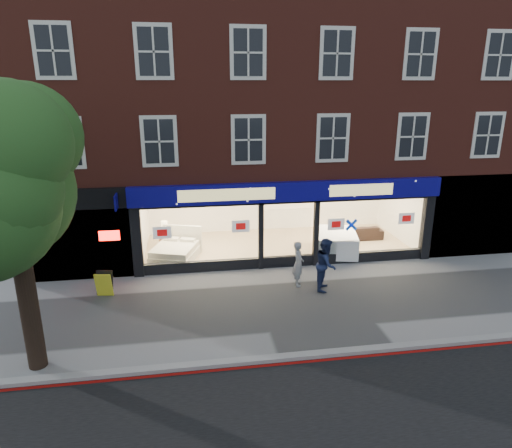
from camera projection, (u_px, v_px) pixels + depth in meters
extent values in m
plane|color=gray|center=(309.00, 303.00, 14.44)|extent=(120.00, 120.00, 0.00)
cube|color=#8C0A07|center=(342.00, 358.00, 11.52)|extent=(60.00, 0.10, 0.01)
cube|color=gray|center=(340.00, 352.00, 11.69)|extent=(60.00, 0.25, 0.12)
cube|color=tan|center=(276.00, 245.00, 19.38)|extent=(11.00, 4.50, 0.10)
cube|color=maroon|center=(270.00, 83.00, 19.07)|extent=(19.00, 8.00, 6.70)
cube|color=#0B0878|center=(291.00, 191.00, 16.28)|extent=(11.40, 0.28, 0.70)
cube|color=black|center=(288.00, 261.00, 17.29)|extent=(11.00, 0.18, 0.40)
cube|color=black|center=(137.00, 241.00, 16.11)|extent=(0.35, 0.30, 2.60)
cube|color=black|center=(426.00, 227.00, 17.76)|extent=(0.35, 0.30, 2.60)
cube|color=white|center=(201.00, 235.00, 16.36)|extent=(4.20, 0.02, 2.10)
cube|color=white|center=(372.00, 226.00, 17.33)|extent=(4.20, 0.02, 2.10)
cube|color=white|center=(287.00, 236.00, 17.17)|extent=(1.80, 0.02, 2.10)
cube|color=silver|center=(267.00, 204.00, 21.13)|extent=(11.00, 0.20, 2.60)
cube|color=#FFEAC6|center=(277.00, 187.00, 18.62)|extent=(11.00, 4.50, 0.12)
cube|color=black|center=(75.00, 233.00, 15.93)|extent=(3.80, 0.60, 3.30)
cube|color=#FF140C|center=(109.00, 236.00, 15.79)|extent=(0.70, 0.04, 0.35)
cube|color=black|center=(472.00, 215.00, 18.09)|extent=(4.00, 0.40, 3.30)
cylinder|color=black|center=(25.00, 284.00, 10.59)|extent=(0.44, 0.44, 4.40)
sphere|color=#2C541F|center=(6.00, 164.00, 9.76)|extent=(3.20, 3.20, 3.20)
sphere|color=#2C541F|center=(32.00, 147.00, 9.37)|extent=(2.40, 2.40, 2.40)
cube|color=beige|center=(175.00, 255.00, 17.69)|extent=(2.04, 2.21, 0.32)
cube|color=beige|center=(174.00, 249.00, 17.61)|extent=(1.96, 2.12, 0.23)
cube|color=beige|center=(182.00, 238.00, 18.49)|extent=(1.57, 0.63, 1.08)
cube|color=beige|center=(172.00, 239.00, 18.23)|extent=(0.65, 0.46, 0.11)
cube|color=beige|center=(188.00, 240.00, 18.12)|extent=(0.65, 0.46, 0.11)
cube|color=brown|center=(165.00, 240.00, 19.01)|extent=(0.49, 0.49, 0.55)
cube|color=white|center=(334.00, 249.00, 18.47)|extent=(2.10, 2.43, 0.28)
cube|color=white|center=(335.00, 242.00, 18.39)|extent=(2.10, 2.43, 0.28)
cube|color=white|center=(335.00, 236.00, 18.31)|extent=(2.10, 2.43, 0.28)
imported|color=black|center=(358.00, 232.00, 19.99)|extent=(2.06, 0.83, 0.60)
cube|color=yellow|center=(104.00, 284.00, 14.81)|extent=(0.59, 0.43, 0.83)
imported|color=#989A9F|center=(298.00, 264.00, 15.50)|extent=(0.42, 0.60, 1.57)
imported|color=#1A244A|center=(326.00, 264.00, 15.16)|extent=(0.96, 1.07, 1.79)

